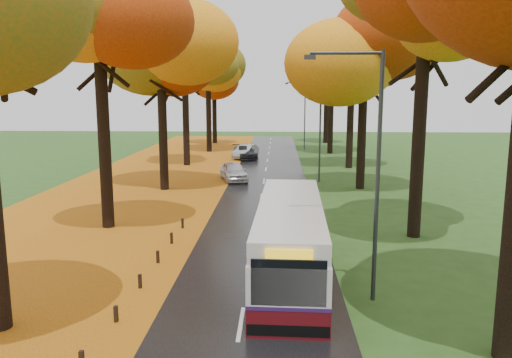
# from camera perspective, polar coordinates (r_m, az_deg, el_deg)

# --- Properties ---
(road) EXTENTS (6.50, 90.00, 0.04)m
(road) POSITION_cam_1_polar(r_m,az_deg,el_deg) (33.32, 0.68, -1.76)
(road) COLOR black
(road) RESTS_ON ground
(centre_line) EXTENTS (0.12, 90.00, 0.01)m
(centre_line) POSITION_cam_1_polar(r_m,az_deg,el_deg) (33.32, 0.68, -1.72)
(centre_line) COLOR silver
(centre_line) RESTS_ON road
(leaf_verge) EXTENTS (12.00, 90.00, 0.02)m
(leaf_verge) POSITION_cam_1_polar(r_m,az_deg,el_deg) (34.79, -14.31, -1.59)
(leaf_verge) COLOR maroon
(leaf_verge) RESTS_ON ground
(leaf_drift) EXTENTS (0.90, 90.00, 0.01)m
(leaf_drift) POSITION_cam_1_polar(r_m,az_deg,el_deg) (33.55, -4.54, -1.67)
(leaf_drift) COLOR orange
(leaf_drift) RESTS_ON road
(trees_left) EXTENTS (9.20, 74.00, 13.88)m
(trees_left) POSITION_cam_1_polar(r_m,az_deg,el_deg) (35.76, -11.12, 14.17)
(trees_left) COLOR black
(trees_left) RESTS_ON ground
(trees_right) EXTENTS (9.30, 74.20, 13.96)m
(trees_right) POSITION_cam_1_polar(r_m,az_deg,el_deg) (35.21, 12.99, 14.43)
(trees_right) COLOR black
(trees_right) RESTS_ON ground
(bollard_row) EXTENTS (0.11, 23.51, 0.52)m
(bollard_row) POSITION_cam_1_polar(r_m,az_deg,el_deg) (14.70, -17.35, -16.68)
(bollard_row) COLOR black
(bollard_row) RESTS_ON ground
(streetlamp_near) EXTENTS (2.45, 0.18, 8.00)m
(streetlamp_near) POSITION_cam_1_polar(r_m,az_deg,el_deg) (16.02, 12.95, 2.41)
(streetlamp_near) COLOR #333538
(streetlamp_near) RESTS_ON ground
(streetlamp_mid) EXTENTS (2.45, 0.18, 8.00)m
(streetlamp_mid) POSITION_cam_1_polar(r_m,az_deg,el_deg) (37.79, 6.97, 6.72)
(streetlamp_mid) COLOR #333538
(streetlamp_mid) RESTS_ON ground
(streetlamp_far) EXTENTS (2.45, 0.18, 8.00)m
(streetlamp_far) POSITION_cam_1_polar(r_m,az_deg,el_deg) (59.73, 5.36, 7.86)
(streetlamp_far) COLOR #333538
(streetlamp_far) RESTS_ON ground
(bus) EXTENTS (2.66, 10.32, 2.70)m
(bus) POSITION_cam_1_polar(r_m,az_deg,el_deg) (18.57, 3.91, -6.65)
(bus) COLOR #4C0B10
(bus) RESTS_ON road
(car_white) EXTENTS (2.76, 4.44, 1.41)m
(car_white) POSITION_cam_1_polar(r_m,az_deg,el_deg) (38.45, -2.57, 0.88)
(car_white) COLOR silver
(car_white) RESTS_ON road
(car_silver) EXTENTS (2.67, 4.49, 1.40)m
(car_silver) POSITION_cam_1_polar(r_m,az_deg,el_deg) (51.49, -1.19, 3.16)
(car_silver) COLOR gray
(car_silver) RESTS_ON road
(car_dark) EXTENTS (3.16, 4.96, 1.34)m
(car_dark) POSITION_cam_1_polar(r_m,az_deg,el_deg) (51.25, -1.29, 3.09)
(car_dark) COLOR black
(car_dark) RESTS_ON road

